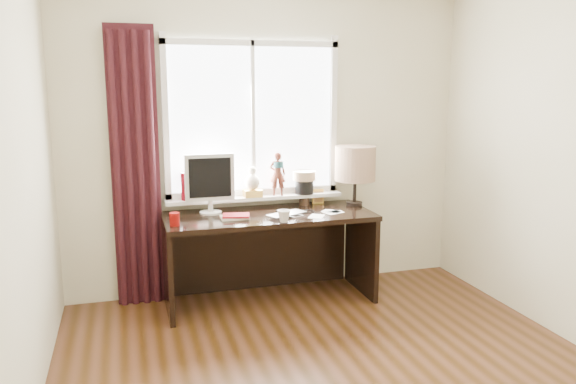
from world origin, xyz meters
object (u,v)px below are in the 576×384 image
object	(u,v)px
desk	(266,239)
table_lamp	(355,164)
mug	(284,216)
red_cup	(175,219)
laptop	(287,214)
monitor	(210,180)

from	to	relation	value
desk	table_lamp	distance (m)	1.00
mug	red_cup	world-z (taller)	mug
laptop	monitor	size ratio (longest dim) A/B	0.68
red_cup	table_lamp	distance (m)	1.63
laptop	desk	world-z (taller)	laptop
desk	table_lamp	xyz separation A→B (m)	(0.80, 0.01, 0.61)
red_cup	desk	world-z (taller)	red_cup
desk	monitor	world-z (taller)	monitor
monitor	desk	bearing A→B (deg)	-6.58
laptop	mug	size ratio (longest dim) A/B	3.31
red_cup	monitor	xyz separation A→B (m)	(0.32, 0.32, 0.23)
laptop	table_lamp	xyz separation A→B (m)	(0.68, 0.22, 0.35)
desk	table_lamp	world-z (taller)	table_lamp
laptop	table_lamp	distance (m)	0.80
desk	monitor	bearing A→B (deg)	173.42
laptop	red_cup	bearing A→B (deg)	156.42
table_lamp	desk	bearing A→B (deg)	-179.12
mug	desk	xyz separation A→B (m)	(-0.04, 0.40, -0.29)
red_cup	desk	size ratio (longest dim) A/B	0.06
table_lamp	monitor	bearing A→B (deg)	178.16
laptop	table_lamp	bearing A→B (deg)	-9.07
monitor	mug	bearing A→B (deg)	-42.15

